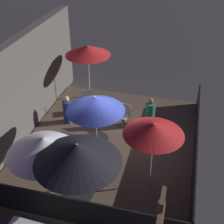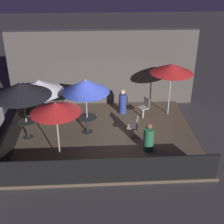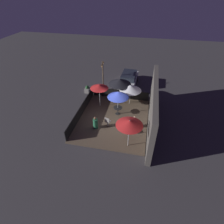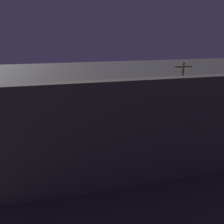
# 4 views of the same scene
# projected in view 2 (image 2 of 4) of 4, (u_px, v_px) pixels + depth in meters

# --- Properties ---
(ground_plane) EXTENTS (60.00, 60.00, 0.00)m
(ground_plane) POSITION_uv_depth(u_px,v_px,m) (106.00, 137.00, 12.92)
(ground_plane) COLOR #383538
(patio_deck) EXTENTS (7.28, 6.06, 0.12)m
(patio_deck) POSITION_uv_depth(u_px,v_px,m) (106.00, 136.00, 12.89)
(patio_deck) COLOR brown
(patio_deck) RESTS_ON ground_plane
(building_wall) EXTENTS (8.88, 0.36, 3.69)m
(building_wall) POSITION_uv_depth(u_px,v_px,m) (103.00, 69.00, 14.97)
(building_wall) COLOR #4C4742
(building_wall) RESTS_ON ground_plane
(fence_front) EXTENTS (7.08, 0.05, 0.95)m
(fence_front) POSITION_uv_depth(u_px,v_px,m) (110.00, 170.00, 10.00)
(fence_front) COLOR black
(fence_front) RESTS_ON patio_deck
(fence_side_left) EXTENTS (0.05, 5.86, 0.95)m
(fence_side_left) POSITION_uv_depth(u_px,v_px,m) (16.00, 127.00, 12.46)
(fence_side_left) COLOR black
(fence_side_left) RESTS_ON patio_deck
(patio_umbrella_0) EXTENTS (1.88, 1.88, 2.34)m
(patio_umbrella_0) POSITION_uv_depth(u_px,v_px,m) (86.00, 86.00, 12.10)
(patio_umbrella_0) COLOR #B2B2B7
(patio_umbrella_0) RESTS_ON patio_deck
(patio_umbrella_1) EXTENTS (2.22, 2.22, 2.41)m
(patio_umbrella_1) POSITION_uv_depth(u_px,v_px,m) (22.00, 89.00, 11.71)
(patio_umbrella_1) COLOR #B2B2B7
(patio_umbrella_1) RESTS_ON patio_deck
(patio_umbrella_2) EXTENTS (1.90, 1.90, 2.42)m
(patio_umbrella_2) POSITION_uv_depth(u_px,v_px,m) (172.00, 68.00, 13.53)
(patio_umbrella_2) COLOR #B2B2B7
(patio_umbrella_2) RESTS_ON patio_deck
(patio_umbrella_3) EXTENTS (2.11, 2.11, 2.04)m
(patio_umbrella_3) POSITION_uv_depth(u_px,v_px,m) (39.00, 86.00, 12.90)
(patio_umbrella_3) COLOR #B2B2B7
(patio_umbrella_3) RESTS_ON patio_deck
(patio_umbrella_4) EXTENTS (1.70, 1.70, 2.32)m
(patio_umbrella_4) POSITION_uv_depth(u_px,v_px,m) (56.00, 108.00, 10.29)
(patio_umbrella_4) COLOR #B2B2B7
(patio_umbrella_4) RESTS_ON patio_deck
(dining_table_0) EXTENTS (0.81, 0.81, 0.71)m
(dining_table_0) POSITION_uv_depth(u_px,v_px,m) (87.00, 120.00, 12.80)
(dining_table_0) COLOR black
(dining_table_0) RESTS_ON patio_deck
(dining_table_1) EXTENTS (0.73, 0.73, 0.74)m
(dining_table_1) POSITION_uv_depth(u_px,v_px,m) (27.00, 125.00, 12.42)
(dining_table_1) COLOR black
(dining_table_1) RESTS_ON patio_deck
(patio_chair_0) EXTENTS (0.49, 0.49, 0.94)m
(patio_chair_0) POSITION_uv_depth(u_px,v_px,m) (134.00, 126.00, 12.45)
(patio_chair_0) COLOR gray
(patio_chair_0) RESTS_ON patio_deck
(patio_chair_1) EXTENTS (0.53, 0.53, 0.95)m
(patio_chair_1) POSITION_uv_depth(u_px,v_px,m) (144.00, 107.00, 14.01)
(patio_chair_1) COLOR gray
(patio_chair_1) RESTS_ON patio_deck
(patron_0) EXTENTS (0.41, 0.41, 1.17)m
(patron_0) POSITION_uv_depth(u_px,v_px,m) (123.00, 103.00, 14.40)
(patron_0) COLOR navy
(patron_0) RESTS_ON patio_deck
(patron_1) EXTENTS (0.53, 0.53, 1.14)m
(patron_1) POSITION_uv_depth(u_px,v_px,m) (149.00, 139.00, 11.66)
(patron_1) COLOR #236642
(patron_1) RESTS_ON patio_deck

